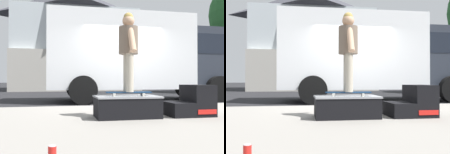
# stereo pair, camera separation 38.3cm
# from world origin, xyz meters

# --- Properties ---
(ground_plane) EXTENTS (140.00, 140.00, 0.00)m
(ground_plane) POSITION_xyz_m (0.00, 0.00, 0.00)
(ground_plane) COLOR black
(sidewalk_slab) EXTENTS (50.00, 5.00, 0.12)m
(sidewalk_slab) POSITION_xyz_m (0.00, -3.00, 0.06)
(sidewalk_slab) COLOR gray
(sidewalk_slab) RESTS_ON ground
(skate_box) EXTENTS (1.09, 0.67, 0.37)m
(skate_box) POSITION_xyz_m (-0.91, -2.65, 0.32)
(skate_box) COLOR black
(skate_box) RESTS_ON sidewalk_slab
(kicker_ramp) EXTENTS (0.79, 0.66, 0.55)m
(kicker_ramp) POSITION_xyz_m (0.31, -2.65, 0.35)
(kicker_ramp) COLOR black
(kicker_ramp) RESTS_ON sidewalk_slab
(skateboard) EXTENTS (0.80, 0.31, 0.07)m
(skateboard) POSITION_xyz_m (-0.88, -2.65, 0.55)
(skateboard) COLOR navy
(skateboard) RESTS_ON skate_box
(skater_kid) EXTENTS (0.33, 0.71, 1.37)m
(skater_kid) POSITION_xyz_m (-0.88, -2.65, 1.37)
(skater_kid) COLOR #B7AD99
(skater_kid) RESTS_ON skateboard
(soda_can) EXTENTS (0.07, 0.07, 0.13)m
(soda_can) POSITION_xyz_m (-2.11, -4.85, 0.18)
(soda_can) COLOR red
(soda_can) RESTS_ON sidewalk_slab
(box_truck) EXTENTS (6.91, 2.63, 3.05)m
(box_truck) POSITION_xyz_m (1.05, 2.20, 1.70)
(box_truck) COLOR white
(box_truck) RESTS_ON ground
(house_behind) EXTENTS (9.54, 8.23, 8.40)m
(house_behind) POSITION_xyz_m (-0.76, 14.53, 4.24)
(house_behind) COLOR silver
(house_behind) RESTS_ON ground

